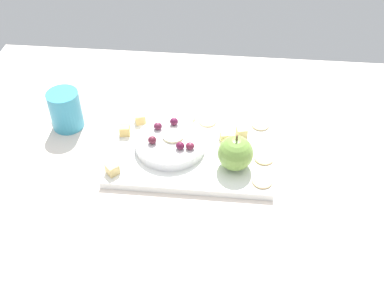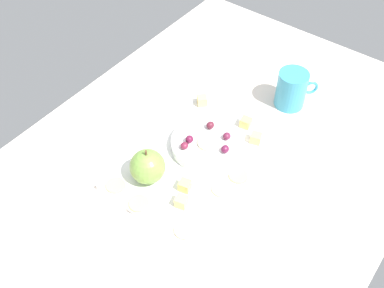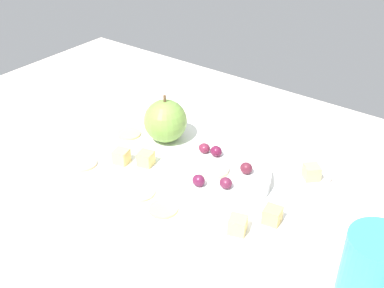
{
  "view_description": "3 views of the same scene",
  "coord_description": "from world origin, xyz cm",
  "views": [
    {
      "loc": [
        7.52,
        -78.66,
        77.53
      ],
      "look_at": [
        0.35,
        -3.89,
        8.71
      ],
      "focal_mm": 42.26,
      "sensor_mm": 36.0,
      "label": 1
    },
    {
      "loc": [
        55.72,
        39.35,
        87.78
      ],
      "look_at": [
        -0.49,
        -3.05,
        10.28
      ],
      "focal_mm": 43.83,
      "sensor_mm": 36.0,
      "label": 2
    },
    {
      "loc": [
        -37.81,
        49.61,
        51.6
      ],
      "look_at": [
        1.2,
        -3.0,
        10.25
      ],
      "focal_mm": 44.25,
      "sensor_mm": 36.0,
      "label": 3
    }
  ],
  "objects": [
    {
      "name": "grape_3",
      "position": [
        -4.62,
        3.17,
        9.08
      ],
      "size": [
        1.99,
        1.79,
        1.87
      ],
      "primitive_type": "ellipsoid",
      "color": "#611B3C",
      "rests_on": "serving_dish"
    },
    {
      "name": "serving_dish",
      "position": [
        -4.85,
        -2.21,
        6.98
      ],
      "size": [
        16.38,
        16.38,
        2.33
      ],
      "primitive_type": "cylinder",
      "color": "white",
      "rests_on": "platter"
    },
    {
      "name": "cheese_cube_0",
      "position": [
        -13.42,
        6.07,
        7.03
      ],
      "size": [
        3.05,
        3.05,
        2.42
      ],
      "primitive_type": "cube",
      "rotation": [
        0.0,
        0.0,
        0.31
      ],
      "color": "#EDC874",
      "rests_on": "platter"
    },
    {
      "name": "grape_0",
      "position": [
        0.34,
        -4.84,
        8.95
      ],
      "size": [
        1.99,
        1.79,
        1.61
      ],
      "primitive_type": "ellipsoid",
      "color": "maroon",
      "rests_on": "serving_dish"
    },
    {
      "name": "cracker_2",
      "position": [
        16.16,
        7.59,
        6.02
      ],
      "size": [
        4.37,
        4.37,
        0.4
      ],
      "primitive_type": "cylinder",
      "color": "#D3B788",
      "rests_on": "platter"
    },
    {
      "name": "cracker_1",
      "position": [
        16.77,
        -4.19,
        6.02
      ],
      "size": [
        4.37,
        4.37,
        0.4
      ],
      "primitive_type": "cylinder",
      "color": "#E4BF80",
      "rests_on": "platter"
    },
    {
      "name": "cheese_cube_4",
      "position": [
        11.53,
        3.24,
        7.03
      ],
      "size": [
        2.91,
        2.91,
        2.42
      ],
      "primitive_type": "cube",
      "rotation": [
        0.0,
        0.0,
        0.23
      ],
      "color": "#E7C879",
      "rests_on": "platter"
    },
    {
      "name": "grape_4",
      "position": [
        -8.71,
        -3.85,
        9.09
      ],
      "size": [
        1.99,
        1.79,
        1.88
      ],
      "primitive_type": "ellipsoid",
      "color": "maroon",
      "rests_on": "serving_dish"
    },
    {
      "name": "apple_slice_0",
      "position": [
        -4.29,
        -1.27,
        8.45
      ],
      "size": [
        4.88,
        4.88,
        0.6
      ],
      "primitive_type": "cylinder",
      "color": "beige",
      "rests_on": "serving_dish"
    },
    {
      "name": "cheese_cube_3",
      "position": [
        -16.35,
        -11.77,
        7.03
      ],
      "size": [
        3.43,
        3.43,
        2.42
      ],
      "primitive_type": "cube",
      "rotation": [
        0.0,
        0.0,
        0.78
      ],
      "color": "#E7C777",
      "rests_on": "platter"
    },
    {
      "name": "cup",
      "position": [
        -31.75,
        5.2,
        9.02
      ],
      "size": [
        9.04,
        9.23,
        9.99
      ],
      "color": "teal",
      "rests_on": "table"
    },
    {
      "name": "cracker_0",
      "position": [
        16.23,
        -11.35,
        6.02
      ],
      "size": [
        4.37,
        4.37,
        0.4
      ],
      "primitive_type": "cylinder",
      "color": "#D5B37E",
      "rests_on": "platter"
    },
    {
      "name": "apple_stem",
      "position": [
        10.16,
        -7.05,
        14.25
      ],
      "size": [
        0.5,
        0.5,
        1.2
      ],
      "primitive_type": "cylinder",
      "color": "brown",
      "rests_on": "apple_whole"
    },
    {
      "name": "grape_2",
      "position": [
        -2.2,
        -5.09,
        9.05
      ],
      "size": [
        1.99,
        1.79,
        1.81
      ],
      "primitive_type": "ellipsoid",
      "color": "maroon",
      "rests_on": "serving_dish"
    },
    {
      "name": "grape_1",
      "position": [
        -8.2,
        1.19,
        9.02
      ],
      "size": [
        1.99,
        1.79,
        1.74
      ],
      "primitive_type": "ellipsoid",
      "color": "maroon",
      "rests_on": "serving_dish"
    },
    {
      "name": "cheese_cube_1",
      "position": [
        7.76,
        1.25,
        7.03
      ],
      "size": [
        2.9,
        2.9,
        2.42
      ],
      "primitive_type": "cube",
      "rotation": [
        0.0,
        0.0,
        0.23
      ],
      "color": "#E8CF6F",
      "rests_on": "platter"
    },
    {
      "name": "table",
      "position": [
        0.0,
        0.0,
        2.01
      ],
      "size": [
        127.01,
        84.23,
        4.03
      ],
      "primitive_type": "cube",
      "color": "silver",
      "rests_on": "ground"
    },
    {
      "name": "platter",
      "position": [
        0.26,
        -1.99,
        4.92
      ],
      "size": [
        37.47,
        26.06,
        1.79
      ],
      "primitive_type": "cube",
      "color": "white",
      "rests_on": "table"
    },
    {
      "name": "apple_whole",
      "position": [
        10.16,
        -7.05,
        9.73
      ],
      "size": [
        7.83,
        7.83,
        7.83
      ],
      "primitive_type": "sphere",
      "color": "#76A344",
      "rests_on": "platter"
    },
    {
      "name": "cheese_cube_2",
      "position": [
        -16.32,
        1.38,
        7.03
      ],
      "size": [
        2.74,
        2.74,
        2.42
      ],
      "primitive_type": "cube",
      "rotation": [
        0.0,
        0.0,
        0.14
      ],
      "color": "#F3C76A",
      "rests_on": "platter"
    },
    {
      "name": "cracker_4",
      "position": [
        3.12,
        7.72,
        6.02
      ],
      "size": [
        4.37,
        4.37,
        0.4
      ],
      "primitive_type": "cylinder",
      "color": "beige",
      "rests_on": "platter"
    },
    {
      "name": "cracker_3",
      "position": [
        -2.17,
        8.65,
        6.02
      ],
      "size": [
        4.37,
        4.37,
        0.4
      ],
      "primitive_type": "cylinder",
      "color": "#DAC37A",
      "rests_on": "platter"
    }
  ]
}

